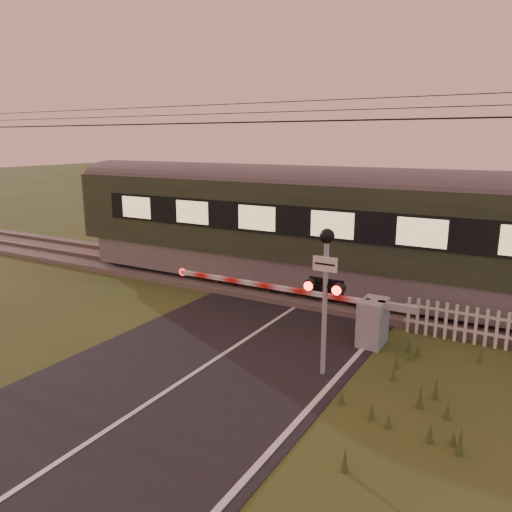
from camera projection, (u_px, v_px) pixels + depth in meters
The scene contains 7 objects.
ground at pixel (199, 371), 10.92m from camera, with size 160.00×160.00×0.00m, color #36461B.
road at pixel (193, 375), 10.72m from camera, with size 6.00×140.00×0.03m.
track_bed at pixel (317, 292), 16.39m from camera, with size 140.00×3.40×0.39m.
overhead_wires at pixel (322, 113), 15.10m from camera, with size 120.00×0.62×0.62m.
boom_gate at pixel (360, 317), 12.36m from camera, with size 7.03×0.89×1.18m.
crossing_signal at pixel (326, 276), 10.27m from camera, with size 0.81×0.34×3.20m.
picket_fence at pixel (481, 327), 12.18m from camera, with size 3.74×0.08×0.96m.
Camera 1 is at (6.12, -8.08, 4.95)m, focal length 35.00 mm.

